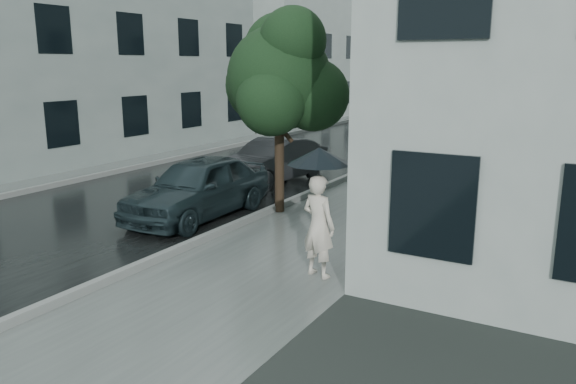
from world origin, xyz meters
The scene contains 14 objects.
ground centered at (0.00, 0.00, 0.00)m, with size 120.00×120.00×0.00m, color black.
sidewalk centered at (0.25, 12.00, 0.00)m, with size 3.50×60.00×0.01m, color slate.
kerb_near centered at (-1.57, 12.00, 0.07)m, with size 0.15×60.00×0.15m, color slate.
asphalt_road centered at (-5.08, 12.00, 0.00)m, with size 6.85×60.00×0.00m, color black.
kerb_far centered at (-8.57, 12.00, 0.07)m, with size 0.15×60.00×0.15m, color slate.
sidewalk_far centered at (-9.50, 12.00, 0.00)m, with size 1.70×60.00×0.01m, color #4C5451.
building_far_a centered at (-13.77, 8.00, 4.75)m, with size 7.02×20.00×9.50m.
building_far_b centered at (-13.77, 30.00, 4.00)m, with size 7.02×18.00×8.00m.
pedestrian centered at (1.28, 2.00, 0.89)m, with size 0.64×0.42×1.76m, color beige.
umbrella centered at (1.27, 2.00, 2.07)m, with size 1.30×1.30×1.33m.
street_tree centered at (-1.45, 5.47, 3.24)m, with size 3.19×2.90×4.80m.
lamp_post centered at (-1.59, 11.60, 3.22)m, with size 0.84×0.39×5.67m.
car_near centered at (-2.84, 4.00, 0.72)m, with size 1.70×4.21×1.44m, color #1B2A2E.
car_far centered at (-3.36, 8.24, 0.67)m, with size 1.40×4.01×1.32m, color #242629.
Camera 1 is at (5.27, -6.11, 3.54)m, focal length 35.00 mm.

